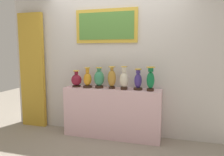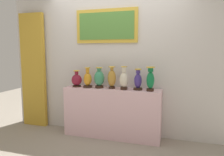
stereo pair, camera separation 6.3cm
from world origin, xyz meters
name	(u,v)px [view 1 (the left image)]	position (x,y,z in m)	size (l,w,h in m)	color
ground_plane	(112,136)	(0.00, 0.00, 0.00)	(10.12, 10.12, 0.00)	gray
display_shelf	(112,113)	(0.00, 0.00, 0.43)	(1.68, 0.36, 0.86)	beige
back_wall	(116,61)	(0.00, 0.24, 1.32)	(4.12, 0.14, 2.61)	silver
curtain_gold	(32,71)	(-1.67, 0.12, 1.11)	(0.51, 0.08, 2.22)	gold
vase_burgundy	(76,80)	(-0.65, -0.02, 0.99)	(0.18, 0.18, 0.30)	#382319
vase_amber	(88,79)	(-0.43, -0.04, 1.01)	(0.15, 0.15, 0.36)	#382319
vase_jade	(99,78)	(-0.23, -0.02, 1.03)	(0.18, 0.18, 0.36)	#382319
vase_ochre	(112,78)	(0.00, -0.01, 1.04)	(0.14, 0.14, 0.38)	#382319
vase_ivory	(124,80)	(0.22, -0.05, 1.03)	(0.15, 0.15, 0.39)	#382319
vase_indigo	(138,81)	(0.45, -0.01, 1.01)	(0.15, 0.15, 0.35)	#382319
vase_emerald	(151,79)	(0.66, -0.06, 1.05)	(0.14, 0.14, 0.39)	#382319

